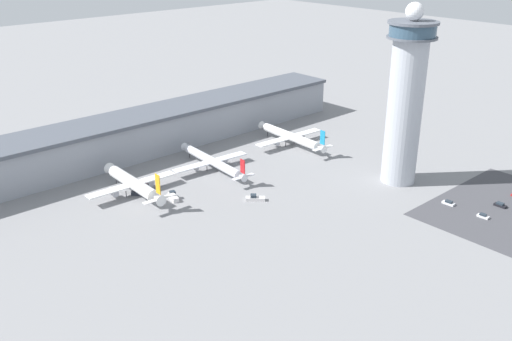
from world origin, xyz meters
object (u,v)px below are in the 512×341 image
(control_tower, at_px, (406,98))
(car_yellow_taxi, at_px, (483,216))
(service_truck_catering, at_px, (173,197))
(airplane_gate_alpha, at_px, (133,184))
(car_grey_coupe, at_px, (500,205))
(airplane_gate_charlie, at_px, (291,137))
(car_black_suv, at_px, (449,203))
(service_truck_baggage, at_px, (255,198))
(service_truck_fuel, at_px, (140,192))
(airplane_gate_bravo, at_px, (212,161))

(control_tower, bearing_deg, car_yellow_taxi, -96.94)
(service_truck_catering, distance_m, car_yellow_taxi, 112.06)
(airplane_gate_alpha, distance_m, car_grey_coupe, 136.57)
(airplane_gate_charlie, xyz_separation_m, car_black_suv, (-1.68, -83.81, -3.75))
(airplane_gate_charlie, bearing_deg, service_truck_baggage, -147.46)
(service_truck_catering, height_order, car_yellow_taxi, service_truck_catering)
(airplane_gate_alpha, relative_size, service_truck_baggage, 5.73)
(control_tower, xyz_separation_m, service_truck_fuel, (-84.39, 57.90, -33.23))
(airplane_gate_bravo, bearing_deg, service_truck_catering, -155.61)
(airplane_gate_alpha, distance_m, service_truck_catering, 16.47)
(control_tower, height_order, service_truck_fuel, control_tower)
(car_black_suv, bearing_deg, service_truck_catering, 135.58)
(service_truck_baggage, bearing_deg, airplane_gate_charlie, 32.54)
(control_tower, height_order, car_yellow_taxi, control_tower)
(airplane_gate_charlie, height_order, service_truck_baggage, airplane_gate_charlie)
(airplane_gate_charlie, distance_m, car_black_suv, 83.91)
(control_tower, bearing_deg, car_grey_coupe, -78.38)
(car_black_suv, bearing_deg, airplane_gate_charlie, 88.85)
(car_yellow_taxi, bearing_deg, airplane_gate_alpha, 129.58)
(airplane_gate_alpha, distance_m, car_yellow_taxi, 128.10)
(airplane_gate_bravo, xyz_separation_m, car_grey_coupe, (56.83, -98.22, -3.31))
(service_truck_baggage, relative_size, car_yellow_taxi, 1.68)
(service_truck_fuel, height_order, service_truck_baggage, service_truck_fuel)
(airplane_gate_charlie, height_order, service_truck_catering, airplane_gate_charlie)
(airplane_gate_alpha, bearing_deg, car_black_suv, -46.01)
(service_truck_baggage, bearing_deg, airplane_gate_alpha, 132.00)
(control_tower, bearing_deg, airplane_gate_alpha, 145.53)
(control_tower, distance_m, airplane_gate_charlie, 65.46)
(airplane_gate_charlie, distance_m, car_grey_coupe, 98.11)
(service_truck_catering, bearing_deg, service_truck_fuel, 120.19)
(service_truck_catering, distance_m, car_grey_coupe, 120.72)
(car_black_suv, relative_size, car_grey_coupe, 1.05)
(service_truck_baggage, bearing_deg, car_black_suv, -44.71)
(car_black_suv, distance_m, car_yellow_taxi, 13.75)
(airplane_gate_bravo, relative_size, car_yellow_taxi, 11.03)
(control_tower, distance_m, airplane_gate_alpha, 108.82)
(airplane_gate_charlie, relative_size, car_black_suv, 9.55)
(service_truck_fuel, bearing_deg, airplane_gate_bravo, 1.68)
(control_tower, height_order, service_truck_catering, control_tower)
(airplane_gate_charlie, relative_size, car_yellow_taxi, 10.65)
(airplane_gate_bravo, height_order, airplane_gate_charlie, airplane_gate_charlie)
(airplane_gate_charlie, xyz_separation_m, service_truck_baggage, (-52.51, -33.50, -3.48))
(airplane_gate_bravo, relative_size, service_truck_baggage, 6.55)
(car_yellow_taxi, bearing_deg, control_tower, 83.06)
(airplane_gate_alpha, relative_size, service_truck_fuel, 5.68)
(airplane_gate_alpha, height_order, car_yellow_taxi, airplane_gate_alpha)
(airplane_gate_alpha, bearing_deg, airplane_gate_charlie, -0.76)
(service_truck_fuel, bearing_deg, airplane_gate_charlie, 0.19)
(service_truck_catering, xyz_separation_m, service_truck_baggage, (22.22, -21.27, -0.25))
(airplane_gate_alpha, height_order, airplane_gate_charlie, airplane_gate_alpha)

